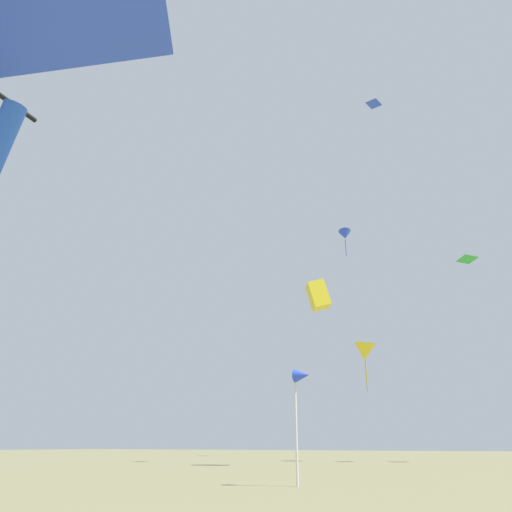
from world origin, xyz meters
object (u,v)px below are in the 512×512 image
at_px(distant_kite_yellow_far_center, 318,295).
at_px(distant_kite_yellow_mid_right, 365,352).
at_px(distant_kite_blue_high_left, 374,103).
at_px(distant_kite_green_low_left, 467,259).
at_px(distant_kite_blue_overhead_distant, 345,235).
at_px(marker_flag, 301,383).

relative_size(distant_kite_yellow_far_center, distant_kite_yellow_mid_right, 0.51).
bearing_deg(distant_kite_blue_high_left, distant_kite_green_low_left, 49.19).
distance_m(distant_kite_yellow_far_center, distant_kite_yellow_mid_right, 5.68).
bearing_deg(distant_kite_green_low_left, distant_kite_blue_overhead_distant, 136.28).
bearing_deg(distant_kite_blue_high_left, distant_kite_blue_overhead_distant, 116.32).
relative_size(distant_kite_yellow_far_center, distant_kite_blue_high_left, 1.46).
relative_size(distant_kite_blue_overhead_distant, distant_kite_yellow_far_center, 1.68).
bearing_deg(marker_flag, distant_kite_blue_high_left, 95.00).
height_order(distant_kite_blue_overhead_distant, distant_kite_green_low_left, distant_kite_blue_overhead_distant).
distance_m(distant_kite_green_low_left, distant_kite_yellow_far_center, 7.97).
bearing_deg(distant_kite_green_low_left, distant_kite_yellow_mid_right, -173.37).
height_order(distant_kite_yellow_far_center, distant_kite_yellow_mid_right, distant_kite_yellow_far_center).
relative_size(distant_kite_green_low_left, marker_flag, 0.35).
bearing_deg(distant_kite_blue_high_left, marker_flag, -85.00).
distance_m(distant_kite_green_low_left, marker_flag, 15.67).
bearing_deg(distant_kite_blue_overhead_distant, distant_kite_blue_high_left, -63.68).
distance_m(distant_kite_green_low_left, distant_kite_blue_high_left, 8.01).
xyz_separation_m(distant_kite_yellow_mid_right, distant_kite_blue_high_left, (2.00, -2.51, 10.62)).
xyz_separation_m(distant_kite_green_low_left, distant_kite_yellow_mid_right, (-4.63, -0.54, -3.69)).
relative_size(distant_kite_yellow_far_center, marker_flag, 0.57).
height_order(distant_kite_blue_overhead_distant, distant_kite_blue_high_left, distant_kite_blue_high_left).
bearing_deg(distant_kite_green_low_left, distant_kite_yellow_far_center, -126.38).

